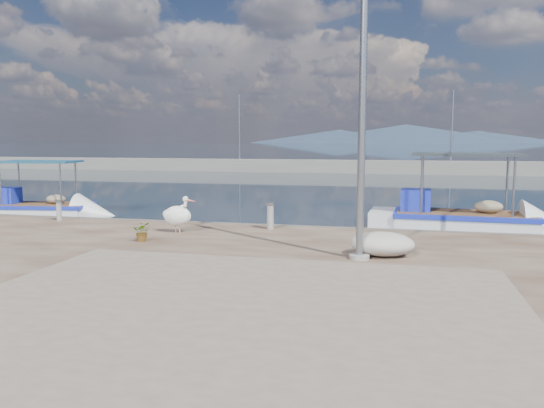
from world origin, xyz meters
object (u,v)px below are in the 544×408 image
Objects in this scene: boat_right at (461,223)px; pelican at (178,215)px; boat_left at (39,212)px; bollard_near at (270,215)px; lamp_post at (362,106)px.

boat_right is 9.74m from pelican.
boat_left is 7.30× the size of bollard_near.
lamp_post reaches higher than boat_right.
bollard_near is at bearing -141.22° from boat_right.
boat_left is 0.88× the size of boat_right.
bollard_near is (-2.82, 3.35, -2.87)m from lamp_post.
bollard_near is (-5.75, -4.13, 0.68)m from boat_right.
pelican is 0.16× the size of lamp_post.
pelican reaches higher than bollard_near.
boat_right reaches higher than bollard_near.
pelican is at bearing -154.04° from bollard_near.
boat_right is at bearing 45.13° from pelican.
boat_left reaches higher than pelican.
boat_left is at bearing -174.78° from boat_right.
boat_right is 5.96× the size of pelican.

